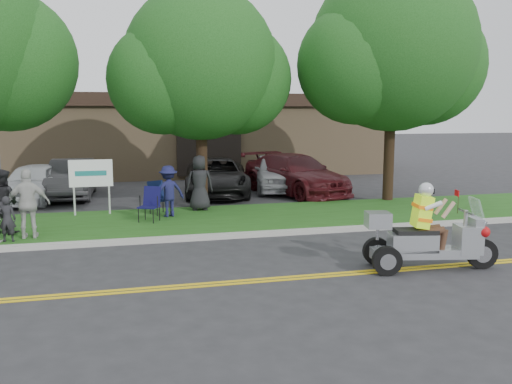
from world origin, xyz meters
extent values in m
plane|color=#28282B|center=(0.00, 0.00, 0.00)|extent=(120.00, 120.00, 0.00)
cube|color=gold|center=(0.00, -0.58, 0.01)|extent=(60.00, 0.10, 0.01)
cube|color=gold|center=(0.00, -0.42, 0.01)|extent=(60.00, 0.10, 0.01)
cube|color=#A8A89E|center=(0.00, 3.05, 0.06)|extent=(60.00, 0.25, 0.12)
cube|color=#1E4B14|center=(0.00, 5.20, 0.06)|extent=(60.00, 4.00, 0.10)
cube|color=#9E7F5B|center=(2.00, 19.00, 2.00)|extent=(18.00, 8.00, 4.00)
cube|color=black|center=(2.00, 14.95, 3.70)|extent=(18.00, 0.30, 0.60)
sphere|color=#174513|center=(-5.15, 7.30, 4.59)|extent=(4.05, 4.05, 4.05)
cylinder|color=#332114|center=(0.50, 7.20, 2.10)|extent=(0.36, 0.36, 4.20)
sphere|color=#174513|center=(0.50, 7.20, 4.65)|extent=(4.80, 4.80, 4.80)
sphere|color=#174513|center=(1.70, 7.50, 4.20)|extent=(3.60, 3.60, 3.60)
sphere|color=#174513|center=(-0.70, 7.00, 4.12)|extent=(3.36, 3.36, 3.36)
cylinder|color=#332114|center=(7.00, 7.00, 2.38)|extent=(0.36, 0.36, 4.76)
sphere|color=#174513|center=(7.00, 7.00, 5.27)|extent=(5.60, 5.60, 5.60)
sphere|color=#174513|center=(8.40, 7.30, 4.76)|extent=(4.20, 4.20, 4.20)
sphere|color=#174513|center=(5.60, 6.80, 4.68)|extent=(3.92, 3.92, 3.92)
cylinder|color=silver|center=(-3.40, 6.60, 0.55)|extent=(0.06, 0.06, 1.10)
cylinder|color=silver|center=(-2.40, 6.60, 0.55)|extent=(0.06, 0.06, 1.10)
cube|color=white|center=(-2.90, 6.60, 1.35)|extent=(1.25, 0.06, 0.80)
cylinder|color=black|center=(4.98, -0.82, 0.31)|extent=(0.63, 0.26, 0.62)
cylinder|color=black|center=(2.90, -0.78, 0.29)|extent=(0.59, 0.27, 0.58)
cylinder|color=black|center=(3.04, -0.05, 0.29)|extent=(0.59, 0.27, 0.58)
cube|color=#A2A6AB|center=(3.88, -0.60, 0.35)|extent=(2.01, 0.85, 0.18)
cube|color=#A2A6AB|center=(3.57, -0.54, 0.57)|extent=(1.00, 0.65, 0.36)
cube|color=black|center=(3.62, -0.55, 0.78)|extent=(0.89, 0.59, 0.10)
cube|color=#A2A6AB|center=(4.68, -0.76, 0.62)|extent=(0.55, 0.58, 0.57)
cube|color=silver|center=(4.82, -0.79, 1.21)|extent=(0.29, 0.50, 0.50)
cube|color=#A2A6AB|center=(2.87, -0.39, 1.03)|extent=(0.54, 0.51, 0.31)
sphere|color=#B20C0F|center=(4.89, -0.95, 0.80)|extent=(0.23, 0.23, 0.23)
cube|color=#C2FF1A|center=(3.74, -0.57, 1.19)|extent=(0.43, 0.47, 0.67)
sphere|color=silver|center=(3.80, -0.58, 1.62)|extent=(0.30, 0.30, 0.30)
cylinder|color=black|center=(-1.61, 5.05, 0.31)|extent=(0.03, 0.03, 0.41)
cylinder|color=black|center=(-1.22, 4.84, 0.31)|extent=(0.03, 0.03, 0.41)
cylinder|color=black|center=(-1.41, 5.41, 0.31)|extent=(0.03, 0.03, 0.41)
cylinder|color=black|center=(-1.02, 5.19, 0.31)|extent=(0.03, 0.03, 0.41)
cube|color=#0E0D40|center=(-1.32, 5.12, 0.52)|extent=(0.67, 0.65, 0.04)
cube|color=#0E0D40|center=(-1.21, 5.32, 0.80)|extent=(0.52, 0.38, 0.55)
cylinder|color=black|center=(-1.04, 5.92, 0.31)|extent=(0.03, 0.03, 0.41)
cylinder|color=black|center=(-0.64, 6.12, 0.31)|extent=(0.03, 0.03, 0.41)
cylinder|color=black|center=(-1.22, 6.28, 0.31)|extent=(0.03, 0.03, 0.41)
cylinder|color=black|center=(-0.82, 6.49, 0.31)|extent=(0.03, 0.03, 0.41)
cube|color=#0E1842|center=(-0.93, 6.20, 0.53)|extent=(0.67, 0.65, 0.04)
cube|color=#0E1842|center=(-1.03, 6.40, 0.81)|extent=(0.53, 0.37, 0.56)
imported|color=black|center=(-4.94, 4.52, 0.92)|extent=(1.00, 0.93, 1.63)
imported|color=#B7B8B2|center=(-4.24, 3.83, 0.95)|extent=(1.00, 0.43, 1.69)
imported|color=#191A46|center=(-0.71, 5.76, 0.85)|extent=(1.08, 0.80, 1.50)
imported|color=black|center=(0.33, 6.58, 0.97)|extent=(0.86, 0.58, 1.72)
imported|color=black|center=(-4.68, 3.55, 0.65)|extent=(0.43, 0.32, 1.09)
imported|color=silver|center=(-5.00, 10.10, 0.69)|extent=(2.45, 4.30, 1.38)
imported|color=#2E2E30|center=(-3.79, 10.85, 0.70)|extent=(1.60, 4.30, 1.40)
imported|color=black|center=(1.50, 10.15, 0.70)|extent=(3.02, 5.29, 1.39)
imported|color=#441014|center=(4.47, 9.66, 0.76)|extent=(3.61, 5.65, 1.52)
imported|color=#9EA0A5|center=(4.00, 10.72, 0.75)|extent=(2.43, 4.62, 1.50)
camera|label=1|loc=(-2.07, -10.02, 3.16)|focal=38.00mm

